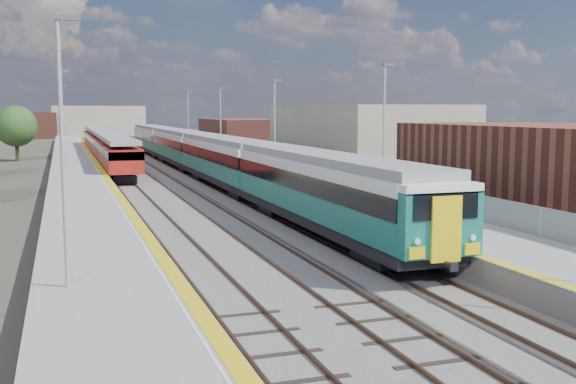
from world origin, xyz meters
TOP-DOWN VIEW (x-y plane):
  - ground at (0.00, 50.00)m, footprint 320.00×320.00m
  - ballast_bed at (-2.25, 52.50)m, footprint 10.50×155.00m
  - tracks at (-1.65, 54.18)m, footprint 8.96×160.00m
  - platform_right at (5.28, 52.49)m, footprint 4.70×155.00m
  - platform_left at (-9.05, 52.49)m, footprint 4.30×155.00m
  - buildings at (-18.12, 138.60)m, footprint 72.00×185.50m
  - green_train at (1.50, 48.78)m, footprint 2.98×82.86m
  - red_train at (-5.50, 69.37)m, footprint 2.74×55.61m
  - tree_c at (-15.21, 73.98)m, footprint 4.84×4.84m
  - tree_d at (20.61, 66.99)m, footprint 4.77×4.77m

SIDE VIEW (x-z plane):
  - ground at x=0.00m, z-range 0.00..0.00m
  - ballast_bed at x=-2.25m, z-range 0.00..0.06m
  - tracks at x=-1.65m, z-range 0.02..0.19m
  - platform_left at x=-9.05m, z-range -3.74..4.78m
  - platform_right at x=5.28m, z-range -3.72..4.80m
  - red_train at x=-5.50m, z-range 0.32..3.77m
  - green_train at x=1.50m, z-range 0.67..3.95m
  - tree_d at x=20.61m, z-range 0.84..7.30m
  - tree_c at x=-15.21m, z-range 0.85..7.40m
  - buildings at x=-18.12m, z-range -9.30..30.70m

